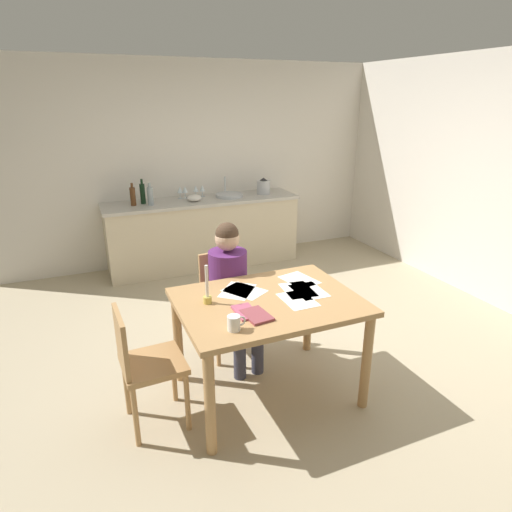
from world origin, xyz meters
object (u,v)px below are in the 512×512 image
at_px(book_cookery, 245,312).
at_px(wine_glass_by_kettle, 196,189).
at_px(wine_glass_near_sink, 202,188).
at_px(dining_table, 268,313).
at_px(sink_unit, 229,195).
at_px(chair_at_table, 225,298).
at_px(mixing_bowl, 194,198).
at_px(bottle_oil, 133,196).
at_px(chair_side_empty, 144,363).
at_px(wine_glass_back_left, 185,190).
at_px(coffee_mug, 234,323).
at_px(person_seated, 231,285).
at_px(book_magazine, 257,315).
at_px(wine_glass_back_right, 180,190).
at_px(bottle_wine_red, 150,196).
at_px(candlestick, 207,293).
at_px(stovetop_kettle, 263,187).
at_px(bottle_vinegar, 143,193).

distance_m(book_cookery, wine_glass_by_kettle, 3.14).
distance_m(wine_glass_near_sink, wine_glass_by_kettle, 0.09).
xyz_separation_m(dining_table, sink_unit, (0.71, 2.82, 0.25)).
height_order(chair_at_table, mixing_bowl, mixing_bowl).
relative_size(dining_table, bottle_oil, 4.67).
distance_m(chair_side_empty, wine_glass_near_sink, 3.28).
bearing_deg(wine_glass_back_left, wine_glass_by_kettle, 0.00).
height_order(coffee_mug, wine_glass_near_sink, wine_glass_near_sink).
height_order(chair_at_table, person_seated, person_seated).
relative_size(person_seated, book_cookery, 5.43).
bearing_deg(wine_glass_by_kettle, book_magazine, -98.51).
bearing_deg(chair_side_empty, book_cookery, -10.39).
distance_m(chair_side_empty, wine_glass_back_right, 3.17).
height_order(wine_glass_near_sink, wine_glass_back_left, same).
height_order(book_magazine, wine_glass_back_left, wine_glass_back_left).
bearing_deg(book_magazine, person_seated, 75.82).
distance_m(chair_side_empty, bottle_wine_red, 2.85).
distance_m(book_cookery, bottle_oil, 2.95).
height_order(chair_side_empty, wine_glass_back_right, wine_glass_back_right).
bearing_deg(bottle_wine_red, book_magazine, -87.04).
bearing_deg(chair_side_empty, dining_table, 0.18).
bearing_deg(candlestick, dining_table, -14.99).
bearing_deg(sink_unit, book_cookery, -107.60).
distance_m(bottle_oil, stovetop_kettle, 1.73).
bearing_deg(book_cookery, stovetop_kettle, 63.84).
xyz_separation_m(book_cookery, bottle_wine_red, (-0.10, 2.87, 0.22)).
bearing_deg(chair_side_empty, stovetop_kettle, 53.29).
relative_size(book_magazine, bottle_wine_red, 0.81).
bearing_deg(wine_glass_back_right, sink_unit, -13.22).
bearing_deg(coffee_mug, bottle_oil, 92.87).
distance_m(person_seated, bottle_vinegar, 2.34).
distance_m(chair_at_table, wine_glass_back_left, 2.32).
bearing_deg(bottle_oil, book_magazine, -83.37).
xyz_separation_m(mixing_bowl, wine_glass_back_left, (-0.06, 0.22, 0.07)).
relative_size(chair_at_table, stovetop_kettle, 4.01).
bearing_deg(book_cookery, dining_table, 28.92).
xyz_separation_m(candlestick, stovetop_kettle, (1.62, 2.70, 0.13)).
relative_size(chair_at_table, mixing_bowl, 4.82).
bearing_deg(mixing_bowl, candlestick, -103.45).
xyz_separation_m(chair_at_table, candlestick, (-0.33, -0.61, 0.37)).
bearing_deg(candlestick, wine_glass_back_right, 80.02).
relative_size(bottle_vinegar, wine_glass_back_right, 1.98).
bearing_deg(chair_side_empty, bottle_vinegar, 80.13).
bearing_deg(wine_glass_near_sink, book_cookery, -101.21).
xyz_separation_m(bottle_oil, stovetop_kettle, (1.73, 0.01, -0.02)).
relative_size(coffee_mug, bottle_oil, 0.44).
bearing_deg(sink_unit, wine_glass_back_right, 166.78).
bearing_deg(mixing_bowl, wine_glass_by_kettle, 69.79).
xyz_separation_m(person_seated, coffee_mug, (-0.30, -0.88, 0.16)).
bearing_deg(coffee_mug, person_seated, 71.43).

